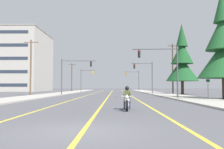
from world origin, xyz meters
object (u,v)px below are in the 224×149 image
at_px(utility_pole_left_near, 31,66).
at_px(traffic_signal_near_left, 72,71).
at_px(motorcycle_with_rider, 127,100).
at_px(traffic_signal_mid_left, 85,77).
at_px(traffic_signal_mid_right, 146,73).
at_px(utility_pole_right_far, 173,68).
at_px(apartment_building_far_left_block, 11,61).
at_px(traffic_signal_near_right, 164,64).
at_px(conifer_tree_right_verge_near, 224,47).
at_px(conifer_tree_right_verge_far, 182,62).
at_px(traffic_signal_far_right, 135,78).
at_px(utility_pole_left_far, 72,76).
at_px(street_sign, 208,86).

bearing_deg(utility_pole_left_near, traffic_signal_near_left, 24.45).
bearing_deg(motorcycle_with_rider, traffic_signal_mid_left, 99.69).
height_order(traffic_signal_mid_right, utility_pole_left_near, utility_pole_left_near).
bearing_deg(utility_pole_right_far, apartment_building_far_left_block, 147.18).
height_order(traffic_signal_near_right, conifer_tree_right_verge_near, conifer_tree_right_verge_near).
relative_size(traffic_signal_near_left, conifer_tree_right_verge_near, 0.48).
bearing_deg(conifer_tree_right_verge_far, motorcycle_with_rider, -110.26).
bearing_deg(motorcycle_with_rider, traffic_signal_far_right, 85.23).
xyz_separation_m(utility_pole_right_far, utility_pole_left_far, (-25.70, 27.96, -0.66)).
bearing_deg(traffic_signal_mid_left, traffic_signal_near_left, -88.11).
relative_size(traffic_signal_near_right, conifer_tree_right_verge_far, 0.46).
height_order(motorcycle_with_rider, traffic_signal_near_right, traffic_signal_near_right).
xyz_separation_m(utility_pole_left_near, conifer_tree_right_verge_far, (26.24, 7.95, 1.48)).
bearing_deg(apartment_building_far_left_block, traffic_signal_far_right, -9.14).
bearing_deg(utility_pole_left_far, utility_pole_left_near, -89.50).
xyz_separation_m(traffic_signal_mid_left, traffic_signal_far_right, (13.95, 7.28, 0.05)).
distance_m(motorcycle_with_rider, conifer_tree_right_verge_far, 35.06).
bearing_deg(traffic_signal_mid_right, conifer_tree_right_verge_near, -72.38).
bearing_deg(utility_pole_right_far, traffic_signal_mid_right, -145.75).
height_order(traffic_signal_near_right, street_sign, traffic_signal_near_right).
bearing_deg(traffic_signal_near_left, traffic_signal_mid_left, 91.89).
xyz_separation_m(utility_pole_right_far, street_sign, (-0.78, -21.78, -3.82)).
relative_size(traffic_signal_mid_left, street_sign, 2.58).
height_order(traffic_signal_near_right, traffic_signal_mid_left, same).
relative_size(utility_pole_left_near, street_sign, 3.73).
xyz_separation_m(motorcycle_with_rider, traffic_signal_far_right, (4.99, 59.75, 3.49)).
height_order(utility_pole_right_far, utility_pole_left_far, utility_pole_right_far).
bearing_deg(utility_pole_left_near, conifer_tree_right_verge_near, -24.72).
height_order(traffic_signal_far_right, conifer_tree_right_verge_near, conifer_tree_right_verge_near).
distance_m(traffic_signal_far_right, utility_pole_right_far, 24.11).
distance_m(traffic_signal_near_right, utility_pole_left_far, 54.12).
xyz_separation_m(utility_pole_left_far, conifer_tree_right_verge_near, (26.02, -51.72, 1.22)).
height_order(utility_pole_left_near, utility_pole_left_far, utility_pole_left_near).
xyz_separation_m(traffic_signal_far_right, utility_pole_left_far, (-19.59, 4.67, 0.58)).
bearing_deg(conifer_tree_right_verge_near, conifer_tree_right_verge_far, 88.35).
bearing_deg(traffic_signal_mid_right, conifer_tree_right_verge_far, 0.44).
bearing_deg(utility_pole_left_near, traffic_signal_mid_left, 79.28).
relative_size(motorcycle_with_rider, conifer_tree_right_verge_far, 0.16).
bearing_deg(street_sign, traffic_signal_near_right, -172.36).
distance_m(motorcycle_with_rider, apartment_building_far_left_block, 75.42).
distance_m(traffic_signal_near_left, apartment_building_far_left_block, 47.58).
relative_size(traffic_signal_near_right, traffic_signal_far_right, 1.00).
height_order(traffic_signal_mid_left, traffic_signal_far_right, same).
distance_m(traffic_signal_mid_left, utility_pole_left_far, 13.23).
bearing_deg(utility_pole_left_near, traffic_signal_near_right, -28.75).
bearing_deg(conifer_tree_right_verge_near, traffic_signal_mid_left, 117.12).
distance_m(conifer_tree_right_verge_far, apartment_building_far_left_block, 57.93).
height_order(utility_pole_right_far, apartment_building_far_left_block, apartment_building_far_left_block).
xyz_separation_m(traffic_signal_near_right, apartment_building_far_left_block, (-39.97, 52.22, 5.57)).
xyz_separation_m(traffic_signal_near_left, apartment_building_far_left_block, (-26.86, 38.88, 5.53)).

